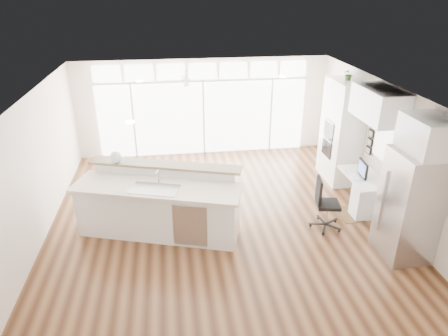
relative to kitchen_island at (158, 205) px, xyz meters
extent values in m
cube|color=#422614|center=(1.27, 0.07, -0.65)|extent=(7.00, 8.00, 0.02)
cube|color=white|center=(1.27, 0.07, 2.06)|extent=(7.00, 8.00, 0.02)
cube|color=white|center=(1.27, 4.07, 0.71)|extent=(7.00, 0.04, 2.70)
cube|color=white|center=(1.27, -3.93, 0.71)|extent=(7.00, 0.04, 2.70)
cube|color=white|center=(-2.23, 0.07, 0.71)|extent=(0.04, 8.00, 2.70)
cube|color=white|center=(4.77, 0.07, 0.71)|extent=(0.04, 8.00, 2.70)
cube|color=white|center=(1.27, 4.01, 0.41)|extent=(5.80, 0.06, 2.08)
cube|color=white|center=(1.27, 4.01, 1.74)|extent=(5.90, 0.06, 0.40)
cube|color=silver|center=(4.73, 0.37, 0.91)|extent=(0.04, 0.85, 0.85)
cube|color=silver|center=(0.77, 2.87, 1.84)|extent=(1.16, 1.16, 0.32)
cube|color=#F1DFCD|center=(1.27, 0.27, 2.04)|extent=(3.40, 3.00, 0.02)
cube|color=white|center=(4.44, 1.87, 0.61)|extent=(0.64, 1.20, 2.50)
cube|color=white|center=(4.40, 0.37, -0.26)|extent=(0.72, 1.30, 0.76)
cube|color=white|center=(4.44, 0.37, 1.71)|extent=(0.64, 1.30, 0.64)
cube|color=#B4B5B9|center=(4.38, -1.28, 0.36)|extent=(0.76, 0.90, 2.00)
cube|color=white|center=(4.44, -1.28, 1.66)|extent=(0.64, 0.90, 0.60)
cube|color=black|center=(4.73, 0.99, 0.76)|extent=(0.06, 0.22, 0.80)
cube|color=white|center=(0.00, 0.00, 0.00)|extent=(3.43, 2.14, 1.28)
cube|color=#332210|center=(4.22, 0.15, -0.63)|extent=(0.99, 0.78, 0.01)
cube|color=black|center=(3.33, -0.28, -0.09)|extent=(0.65, 0.61, 1.09)
sphere|color=white|center=(-0.78, 0.67, 0.76)|extent=(0.29, 0.29, 0.24)
cube|color=black|center=(4.32, 0.37, 0.31)|extent=(0.12, 0.46, 0.38)
cube|color=white|center=(4.15, 0.37, 0.13)|extent=(0.14, 0.33, 0.02)
imported|color=#385C27|center=(4.44, 1.87, 1.97)|extent=(0.29, 0.31, 0.22)
camera|label=1|loc=(0.32, -6.80, 3.90)|focal=32.00mm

